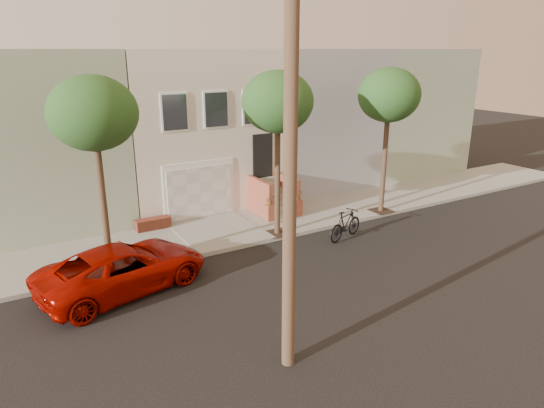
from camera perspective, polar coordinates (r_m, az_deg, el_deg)
ground at (r=15.83m, az=4.89°, el=-9.02°), size 90.00×90.00×0.00m
sidewalk at (r=20.02m, az=-3.99°, el=-2.87°), size 40.00×3.70×0.15m
house_row at (r=24.36m, az=-10.45°, el=9.29°), size 33.10×11.70×7.00m
tree_left at (r=15.71m, az=-20.37°, el=9.87°), size 2.70×2.57×6.30m
tree_mid at (r=18.04m, az=0.68°, el=11.85°), size 2.70×2.57×6.30m
tree_right at (r=21.40m, az=13.67°, el=12.30°), size 2.70×2.57×6.30m
pickup_truck at (r=15.62m, az=-17.12°, el=-7.24°), size 5.63×3.57×1.45m
motorcycle at (r=19.10m, az=8.70°, el=-2.41°), size 2.06×1.11×1.19m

